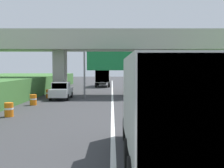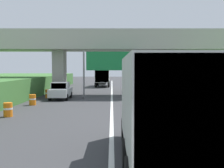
{
  "view_description": "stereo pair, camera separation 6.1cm",
  "coord_description": "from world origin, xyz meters",
  "px_view_note": "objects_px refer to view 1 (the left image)",
  "views": [
    {
      "loc": [
        -0.04,
        -3.22,
        3.08
      ],
      "look_at": [
        0.0,
        15.7,
        2.0
      ],
      "focal_mm": 43.44,
      "sensor_mm": 36.0,
      "label": 1
    },
    {
      "loc": [
        0.02,
        -3.22,
        3.08
      ],
      "look_at": [
        0.0,
        15.7,
        2.0
      ],
      "focal_mm": 43.44,
      "sensor_mm": 36.0,
      "label": 2
    }
  ],
  "objects_px": {
    "construction_barrel_3": "(48,94)",
    "truck_blue": "(102,75)",
    "truck_white": "(161,104)",
    "construction_barrel_1": "(8,110)",
    "car_silver": "(61,91)",
    "construction_barrel_2": "(33,100)",
    "overhead_highway_sign": "(112,64)"
  },
  "relations": [
    {
      "from": "overhead_highway_sign",
      "to": "construction_barrel_2",
      "type": "xyz_separation_m",
      "value": [
        -6.68,
        -4.87,
        -3.11
      ]
    },
    {
      "from": "truck_white",
      "to": "construction_barrel_2",
      "type": "bearing_deg",
      "value": 120.47
    },
    {
      "from": "construction_barrel_2",
      "to": "construction_barrel_3",
      "type": "relative_size",
      "value": 1.0
    },
    {
      "from": "truck_white",
      "to": "construction_barrel_1",
      "type": "height_order",
      "value": "truck_white"
    },
    {
      "from": "truck_blue",
      "to": "car_silver",
      "type": "height_order",
      "value": "truck_blue"
    },
    {
      "from": "truck_blue",
      "to": "construction_barrel_3",
      "type": "height_order",
      "value": "truck_blue"
    },
    {
      "from": "overhead_highway_sign",
      "to": "truck_blue",
      "type": "height_order",
      "value": "overhead_highway_sign"
    },
    {
      "from": "overhead_highway_sign",
      "to": "truck_white",
      "type": "bearing_deg",
      "value": -85.29
    },
    {
      "from": "construction_barrel_2",
      "to": "truck_white",
      "type": "bearing_deg",
      "value": -59.53
    },
    {
      "from": "truck_white",
      "to": "overhead_highway_sign",
      "type": "bearing_deg",
      "value": 94.71
    },
    {
      "from": "construction_barrel_3",
      "to": "construction_barrel_2",
      "type": "bearing_deg",
      "value": -90.12
    },
    {
      "from": "car_silver",
      "to": "construction_barrel_1",
      "type": "height_order",
      "value": "car_silver"
    },
    {
      "from": "construction_barrel_1",
      "to": "construction_barrel_2",
      "type": "distance_m",
      "value": 5.47
    },
    {
      "from": "construction_barrel_3",
      "to": "truck_blue",
      "type": "bearing_deg",
      "value": 74.52
    },
    {
      "from": "construction_barrel_3",
      "to": "overhead_highway_sign",
      "type": "bearing_deg",
      "value": -5.13
    },
    {
      "from": "car_silver",
      "to": "construction_barrel_3",
      "type": "relative_size",
      "value": 4.56
    },
    {
      "from": "truck_white",
      "to": "construction_barrel_1",
      "type": "relative_size",
      "value": 8.11
    },
    {
      "from": "construction_barrel_1",
      "to": "construction_barrel_3",
      "type": "bearing_deg",
      "value": 90.11
    },
    {
      "from": "car_silver",
      "to": "construction_barrel_1",
      "type": "relative_size",
      "value": 4.56
    },
    {
      "from": "overhead_highway_sign",
      "to": "construction_barrel_2",
      "type": "height_order",
      "value": "overhead_highway_sign"
    },
    {
      "from": "overhead_highway_sign",
      "to": "construction_barrel_3",
      "type": "height_order",
      "value": "overhead_highway_sign"
    },
    {
      "from": "overhead_highway_sign",
      "to": "construction_barrel_1",
      "type": "height_order",
      "value": "overhead_highway_sign"
    },
    {
      "from": "truck_white",
      "to": "truck_blue",
      "type": "distance_m",
      "value": 37.91
    },
    {
      "from": "overhead_highway_sign",
      "to": "construction_barrel_1",
      "type": "bearing_deg",
      "value": -122.73
    },
    {
      "from": "truck_blue",
      "to": "construction_barrel_2",
      "type": "relative_size",
      "value": 8.11
    },
    {
      "from": "construction_barrel_2",
      "to": "construction_barrel_3",
      "type": "distance_m",
      "value": 5.47
    },
    {
      "from": "car_silver",
      "to": "construction_barrel_1",
      "type": "bearing_deg",
      "value": -98.52
    },
    {
      "from": "truck_blue",
      "to": "construction_barrel_2",
      "type": "bearing_deg",
      "value": -102.06
    },
    {
      "from": "truck_white",
      "to": "car_silver",
      "type": "height_order",
      "value": "truck_white"
    },
    {
      "from": "construction_barrel_1",
      "to": "construction_barrel_2",
      "type": "xyz_separation_m",
      "value": [
        -0.03,
        5.47,
        0.0
      ]
    },
    {
      "from": "truck_white",
      "to": "construction_barrel_3",
      "type": "distance_m",
      "value": 21.18
    },
    {
      "from": "construction_barrel_1",
      "to": "construction_barrel_3",
      "type": "distance_m",
      "value": 10.94
    }
  ]
}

